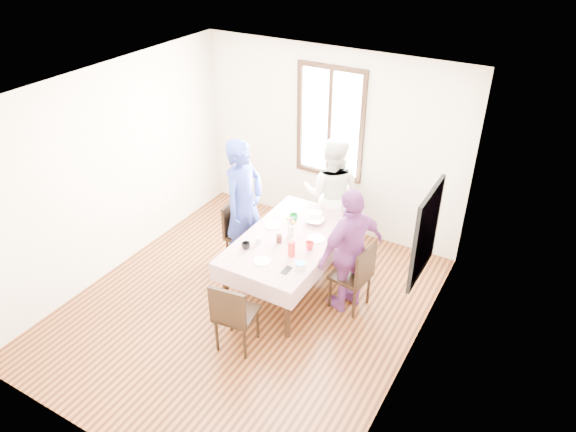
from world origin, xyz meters
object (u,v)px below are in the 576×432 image
object	(u,v)px
chair_left	(244,234)
chair_near	(236,313)
dining_table	(290,263)
person_left	(244,205)
chair_far	(331,216)
person_right	(351,251)
chair_right	(350,275)
person_far	(332,193)

from	to	relation	value
chair_left	chair_near	size ratio (longest dim) A/B	1.00
dining_table	chair_left	xyz separation A→B (m)	(-0.81, 0.16, 0.08)
chair_left	person_left	xyz separation A→B (m)	(0.02, 0.00, 0.46)
person_left	chair_near	bearing A→B (deg)	-144.88
chair_left	chair_far	bearing A→B (deg)	135.01
person_left	person_right	xyz separation A→B (m)	(1.57, -0.11, -0.10)
chair_right	person_far	world-z (taller)	person_far
chair_near	person_left	xyz separation A→B (m)	(-0.79, 1.35, 0.46)
chair_near	person_left	bearing A→B (deg)	111.63
chair_far	chair_near	size ratio (longest dim) A/B	1.00
chair_left	chair_right	size ratio (longest dim) A/B	1.00
person_far	chair_left	bearing A→B (deg)	36.31
chair_left	chair_far	distance (m)	1.30
dining_table	chair_near	distance (m)	1.19
person_left	chair_far	bearing A→B (deg)	-32.64
chair_near	person_far	xyz separation A→B (m)	(0.00, 2.35, 0.37)
chair_near	person_left	world-z (taller)	person_left
person_far	person_right	size ratio (longest dim) A/B	1.03
chair_right	person_left	world-z (taller)	person_left
chair_right	person_far	size ratio (longest dim) A/B	0.55
chair_far	person_right	distance (m)	1.42
chair_left	person_left	bearing A→B (deg)	83.27
dining_table	person_far	bearing A→B (deg)	90.00
person_left	person_right	size ratio (longest dim) A/B	1.13
chair_left	person_right	xyz separation A→B (m)	(1.59, -0.11, 0.35)
dining_table	person_right	size ratio (longest dim) A/B	1.07
dining_table	chair_near	xyz separation A→B (m)	(0.00, -1.18, 0.08)
person_right	person_left	bearing A→B (deg)	-69.65
dining_table	chair_left	distance (m)	0.83
dining_table	person_far	world-z (taller)	person_far
person_far	person_left	bearing A→B (deg)	37.06
chair_right	person_right	distance (m)	0.35
dining_table	chair_right	distance (m)	0.81
chair_far	person_left	bearing A→B (deg)	60.45
dining_table	chair_near	size ratio (longest dim) A/B	1.89
chair_right	person_left	xyz separation A→B (m)	(-1.59, 0.11, 0.46)
chair_near	person_right	size ratio (longest dim) A/B	0.56
person_left	dining_table	bearing A→B (deg)	-96.76
chair_far	chair_near	distance (m)	2.37
chair_near	person_far	size ratio (longest dim) A/B	0.55
dining_table	chair_far	size ratio (longest dim) A/B	1.89
person_far	person_right	bearing A→B (deg)	110.46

